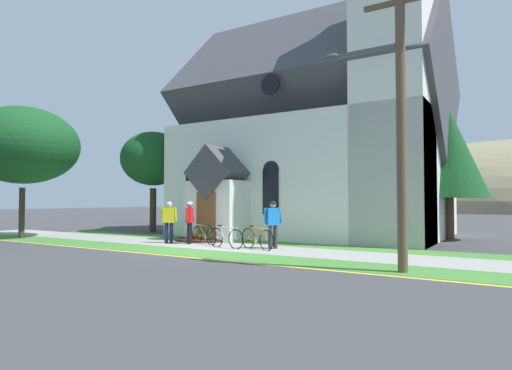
{
  "coord_description": "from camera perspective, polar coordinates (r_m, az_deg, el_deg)",
  "views": [
    {
      "loc": [
        9.59,
        -11.76,
        1.78
      ],
      "look_at": [
        0.83,
        2.41,
        2.34
      ],
      "focal_mm": 30.17,
      "sensor_mm": 36.0,
      "label": 1
    }
  ],
  "objects": [
    {
      "name": "ground",
      "position": [
        18.53,
        0.39,
        -7.45
      ],
      "size": [
        140.0,
        140.0,
        0.0
      ],
      "primitive_type": "plane",
      "color": "#3D3D3F"
    },
    {
      "name": "cyclist_in_white_jersey",
      "position": [
        17.49,
        -8.79,
        -4.48
      ],
      "size": [
        0.38,
        0.73,
        1.7
      ],
      "color": "black",
      "rests_on": "ground"
    },
    {
      "name": "bicycle_silver",
      "position": [
        15.44,
        0.12,
        -7.11
      ],
      "size": [
        1.69,
        0.6,
        0.86
      ],
      "color": "black",
      "rests_on": "ground"
    },
    {
      "name": "cyclist_in_red_jersey",
      "position": [
        17.92,
        -11.47,
        -4.41
      ],
      "size": [
        0.64,
        0.39,
        1.69
      ],
      "color": "#191E38",
      "rests_on": "ground"
    },
    {
      "name": "bicycle_blue",
      "position": [
        15.95,
        -4.04,
        -6.96
      ],
      "size": [
        1.75,
        0.35,
        0.85
      ],
      "color": "black",
      "rests_on": "ground"
    },
    {
      "name": "cyclist_in_blue_jersey",
      "position": [
        15.54,
        2.25,
        -4.74
      ],
      "size": [
        0.45,
        0.66,
        1.72
      ],
      "color": "#2D2D33",
      "rests_on": "ground"
    },
    {
      "name": "utility_pole",
      "position": [
        11.49,
        18.12,
        11.6
      ],
      "size": [
        3.12,
        0.28,
        8.02
      ],
      "color": "brown",
      "rests_on": "ground"
    },
    {
      "name": "church_sign",
      "position": [
        19.34,
        -5.79,
        -3.92
      ],
      "size": [
        1.75,
        0.15,
        1.7
      ],
      "color": "slate",
      "rests_on": "ground"
    },
    {
      "name": "yard_deciduous_tree",
      "position": [
        24.33,
        -13.45,
        3.36
      ],
      "size": [
        3.54,
        3.54,
        5.51
      ],
      "color": "#3D2D1E",
      "rests_on": "ground"
    },
    {
      "name": "church_building",
      "position": [
        22.11,
        8.21,
        6.61
      ],
      "size": [
        12.93,
        10.61,
        14.62
      ],
      "color": "silver",
      "rests_on": "ground"
    },
    {
      "name": "church_lawn",
      "position": [
        17.83,
        0.76,
        -7.65
      ],
      "size": [
        24.0,
        1.54,
        0.01
      ],
      "primitive_type": "cube",
      "color": "#427F33",
      "rests_on": "ground"
    },
    {
      "name": "sidewalk_slab",
      "position": [
        16.16,
        -2.92,
        -8.24
      ],
      "size": [
        32.0,
        2.46,
        0.01
      ],
      "primitive_type": "cube",
      "color": "#99968E",
      "rests_on": "ground"
    },
    {
      "name": "bicycle_orange",
      "position": [
        17.46,
        -6.88,
        -6.56
      ],
      "size": [
        1.69,
        0.62,
        0.79
      ],
      "color": "black",
      "rests_on": "ground"
    },
    {
      "name": "roadside_conifer",
      "position": [
        21.12,
        24.22,
        3.97
      ],
      "size": [
        3.3,
        3.3,
        5.95
      ],
      "color": "#4C3823",
      "rests_on": "ground"
    },
    {
      "name": "flower_bed",
      "position": [
        18.99,
        -6.75,
        -7.06
      ],
      "size": [
        2.6,
        2.6,
        0.34
      ],
      "color": "#382319",
      "rests_on": "ground"
    },
    {
      "name": "curb_paint_stripe",
      "position": [
        13.79,
        -10.21,
        -9.31
      ],
      "size": [
        28.0,
        0.16,
        0.01
      ],
      "primitive_type": "cube",
      "color": "yellow",
      "rests_on": "ground"
    },
    {
      "name": "grass_verge",
      "position": [
        14.52,
        -7.6,
        -8.94
      ],
      "size": [
        32.0,
        1.66,
        0.01
      ],
      "primitive_type": "cube",
      "color": "#427F33",
      "rests_on": "ground"
    },
    {
      "name": "verge_sapling",
      "position": [
        22.71,
        -28.5,
        4.63
      ],
      "size": [
        4.98,
        4.98,
        6.07
      ],
      "color": "#3D2D1E",
      "rests_on": "ground"
    }
  ]
}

